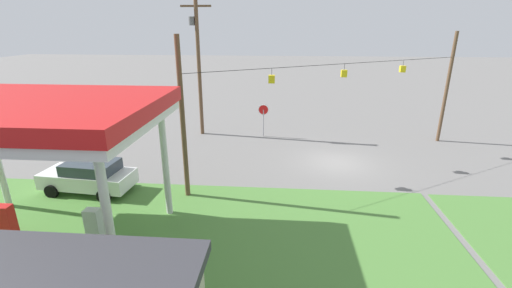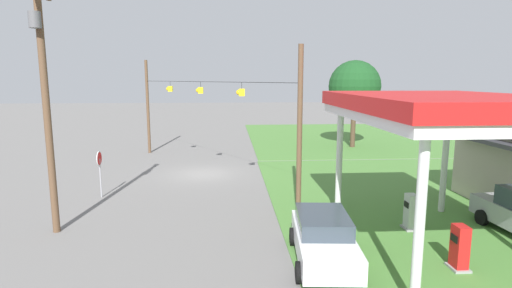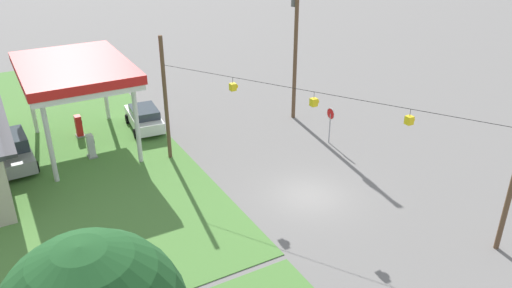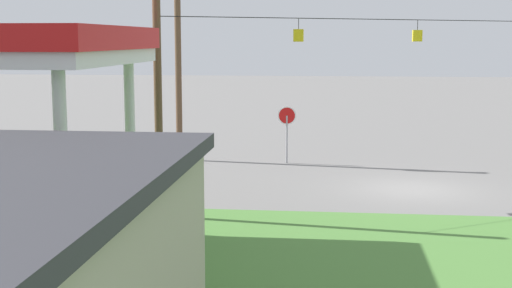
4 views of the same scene
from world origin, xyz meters
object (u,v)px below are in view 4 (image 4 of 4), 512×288
Objects in this scene: fuel_pump_near at (21,229)px; car_at_pumps_front at (0,186)px; utility_pole_main at (177,32)px; stop_sign_roadside at (287,122)px.

fuel_pump_near is 0.33× the size of car_at_pumps_front.
car_at_pumps_front is (2.63, -4.32, 0.15)m from fuel_pump_near.
car_at_pumps_front is 0.46× the size of utility_pole_main.
fuel_pump_near is 5.06m from car_at_pumps_front.
stop_sign_roadside is (-5.66, -14.33, 1.09)m from fuel_pump_near.
stop_sign_roadside reaches higher than fuel_pump_near.
fuel_pump_near is 15.50m from utility_pole_main.
car_at_pumps_front is at bearing -58.65° from fuel_pump_near.
fuel_pump_near is 0.61× the size of stop_sign_roadside.
car_at_pumps_front is at bearing 71.84° from utility_pole_main.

